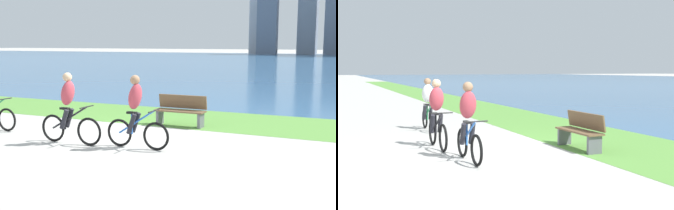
# 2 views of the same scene
# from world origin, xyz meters

# --- Properties ---
(ground_plane) EXTENTS (300.00, 300.00, 0.00)m
(ground_plane) POSITION_xyz_m (0.00, 0.00, 0.00)
(ground_plane) COLOR #B2AFA8
(grass_strip_bayside) EXTENTS (120.00, 3.41, 0.01)m
(grass_strip_bayside) POSITION_xyz_m (0.00, 3.43, 0.00)
(grass_strip_bayside) COLOR #59933D
(grass_strip_bayside) RESTS_ON ground
(bay_water_surface) EXTENTS (300.00, 85.88, 0.00)m
(bay_water_surface) POSITION_xyz_m (0.00, 48.07, 0.00)
(bay_water_surface) COLOR #386693
(bay_water_surface) RESTS_ON ground
(cyclist_lead) EXTENTS (1.61, 0.52, 1.69)m
(cyclist_lead) POSITION_xyz_m (1.20, -0.81, 0.84)
(cyclist_lead) COLOR black
(cyclist_lead) RESTS_ON ground
(cyclist_trailing) EXTENTS (1.74, 0.52, 1.72)m
(cyclist_trailing) POSITION_xyz_m (-0.49, -1.07, 0.84)
(cyclist_trailing) COLOR black
(cyclist_trailing) RESTS_ON ground
(bench_near_path) EXTENTS (1.50, 0.47, 0.90)m
(bench_near_path) POSITION_xyz_m (1.05, 2.13, 0.45)
(bench_near_path) COLOR brown
(bench_near_path) RESTS_ON ground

